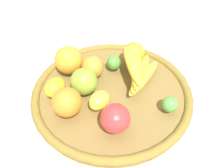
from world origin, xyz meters
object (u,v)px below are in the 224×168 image
at_px(orange_2, 69,60).
at_px(lime_0, 114,63).
at_px(apple_1, 84,81).
at_px(orange_1, 134,53).
at_px(orange_0, 67,102).
at_px(lemon_1, 55,87).
at_px(lemon_0, 99,100).
at_px(lime_1, 170,104).
at_px(banana_bunch, 138,71).
at_px(apple_0, 93,67).
at_px(apple_2, 115,118).

relative_size(orange_2, lime_0, 1.93).
bearing_deg(apple_1, orange_1, -60.93).
xyz_separation_m(orange_0, lemon_1, (0.07, 0.03, -0.01)).
relative_size(orange_2, lemon_0, 1.34).
height_order(lime_1, lemon_1, lemon_1).
xyz_separation_m(banana_bunch, lemon_1, (-0.00, 0.23, -0.01)).
bearing_deg(lemon_0, orange_0, 90.88).
relative_size(orange_0, lime_1, 1.87).
bearing_deg(lime_0, lemon_1, 111.01).
relative_size(orange_1, lemon_1, 1.05).
xyz_separation_m(apple_0, apple_1, (-0.06, 0.03, 0.00)).
bearing_deg(lime_0, orange_0, 132.81).
distance_m(orange_0, lime_1, 0.26).
height_order(apple_2, lime_1, apple_2).
distance_m(orange_2, apple_2, 0.25).
bearing_deg(banana_bunch, lime_1, -159.92).
bearing_deg(orange_1, orange_0, 125.62).
bearing_deg(orange_0, orange_2, -7.93).
relative_size(orange_2, lemon_1, 1.27).
relative_size(lemon_0, lemon_1, 0.95).
bearing_deg(lime_1, lemon_0, 73.14).
xyz_separation_m(apple_0, apple_2, (-0.20, -0.02, 0.00)).
bearing_deg(lemon_1, lime_0, -68.99).
bearing_deg(lime_1, apple_0, 43.70).
xyz_separation_m(apple_0, banana_bunch, (-0.05, -0.12, 0.00)).
distance_m(apple_0, orange_1, 0.14).
relative_size(apple_0, apple_2, 0.90).
xyz_separation_m(lemon_0, apple_1, (0.06, 0.03, 0.01)).
distance_m(orange_1, lemon_0, 0.21).
height_order(lemon_0, apple_1, apple_1).
xyz_separation_m(apple_0, orange_2, (0.04, 0.06, 0.01)).
bearing_deg(orange_0, lemon_0, -89.12).
relative_size(lime_1, lemon_1, 0.63).
xyz_separation_m(orange_1, apple_1, (-0.09, 0.17, 0.00)).
relative_size(orange_1, lime_0, 1.60).
xyz_separation_m(orange_2, lemon_1, (-0.09, 0.05, -0.02)).
height_order(apple_2, lemon_1, apple_2).
bearing_deg(lime_1, apple_1, 60.06).
xyz_separation_m(banana_bunch, lemon_0, (-0.07, 0.13, -0.01)).
bearing_deg(lemon_0, apple_1, 24.12).
xyz_separation_m(banana_bunch, lime_0, (0.07, 0.05, -0.01)).
bearing_deg(apple_2, apple_0, 5.36).
distance_m(orange_2, apple_1, 0.10).
height_order(orange_1, lime_1, orange_1).
bearing_deg(lemon_0, apple_0, -2.44).
distance_m(lemon_0, lime_1, 0.18).
distance_m(apple_0, banana_bunch, 0.13).
xyz_separation_m(apple_2, lemon_1, (0.15, 0.13, -0.01)).
height_order(apple_0, lemon_1, apple_0).
distance_m(orange_2, banana_bunch, 0.21).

